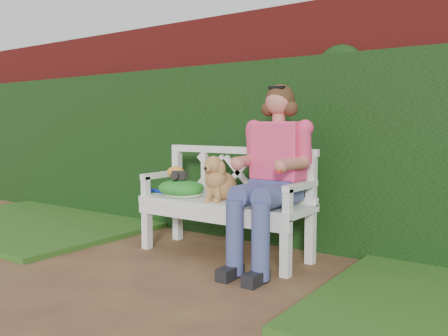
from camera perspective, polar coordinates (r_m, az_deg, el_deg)
The scene contains 11 objects.
ground at distance 3.38m, azimuth -11.27°, elevation -14.09°, with size 60.00×60.00×0.00m, color #543224.
brick_wall at distance 4.70m, azimuth 5.55°, elevation 5.06°, with size 10.00×0.30×2.20m, color maroon.
ivy_hedge at distance 4.52m, azimuth 4.14°, elevation 1.89°, with size 10.00×0.18×1.70m, color #1D4917.
grass_left at distance 5.75m, azimuth -21.40°, elevation -6.04°, with size 2.60×2.00×0.05m, color #205016.
garden_bench at distance 4.05m, azimuth 0.00°, elevation -7.20°, with size 1.58×0.60×0.48m, color white, non-canonical shape.
seated_woman at distance 3.70m, azimuth 6.16°, elevation -1.09°, with size 0.60×0.80×1.41m, color #CA4F50, non-canonical shape.
dog at distance 3.96m, azimuth -0.49°, elevation -1.16°, with size 0.26×0.35×0.38m, color #995527, non-canonical shape.
tennis_racket at distance 4.28m, azimuth -5.35°, elevation -3.05°, with size 0.71×0.30×0.03m, color silver, non-canonical shape.
green_bag at distance 4.23m, azimuth -5.26°, elevation -2.37°, with size 0.44×0.34×0.15m, color #1B762E, non-canonical shape.
camera_item at distance 4.21m, azimuth -5.38°, elevation -0.85°, with size 0.12×0.09×0.08m, color black.
baseball_glove at distance 4.29m, azimuth -5.83°, elevation -0.53°, with size 0.18×0.13×0.11m, color orange.
Camera 1 is at (2.32, -2.19, 1.11)m, focal length 38.00 mm.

